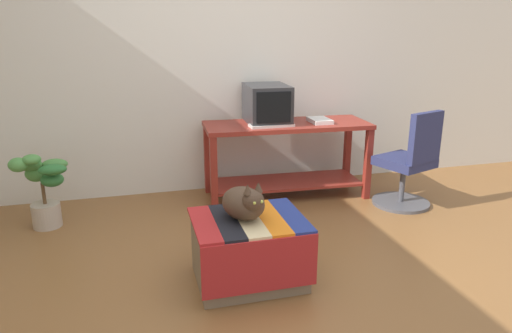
{
  "coord_description": "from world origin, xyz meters",
  "views": [
    {
      "loc": [
        -0.87,
        -2.43,
        1.58
      ],
      "look_at": [
        0.01,
        0.85,
        0.55
      ],
      "focal_mm": 32.42,
      "sensor_mm": 36.0,
      "label": 1
    }
  ],
  "objects_px": {
    "cat": "(245,203)",
    "office_chair": "(409,166)",
    "keyboard": "(271,125)",
    "desk": "(286,147)",
    "ottoman_with_blanket": "(249,250)",
    "tv_monitor": "(267,104)",
    "potted_plant": "(43,188)",
    "book": "(320,120)"
  },
  "relations": [
    {
      "from": "cat",
      "to": "keyboard",
      "type": "bearing_deg",
      "value": 50.91
    },
    {
      "from": "book",
      "to": "ottoman_with_blanket",
      "type": "relative_size",
      "value": 0.37
    },
    {
      "from": "book",
      "to": "office_chair",
      "type": "relative_size",
      "value": 0.29
    },
    {
      "from": "desk",
      "to": "ottoman_with_blanket",
      "type": "bearing_deg",
      "value": -114.14
    },
    {
      "from": "keyboard",
      "to": "potted_plant",
      "type": "xyz_separation_m",
      "value": [
        -1.94,
        -0.08,
        -0.39
      ]
    },
    {
      "from": "keyboard",
      "to": "office_chair",
      "type": "bearing_deg",
      "value": -22.21
    },
    {
      "from": "desk",
      "to": "office_chair",
      "type": "relative_size",
      "value": 1.76
    },
    {
      "from": "tv_monitor",
      "to": "cat",
      "type": "height_order",
      "value": "tv_monitor"
    },
    {
      "from": "book",
      "to": "potted_plant",
      "type": "distance_m",
      "value": 2.47
    },
    {
      "from": "cat",
      "to": "office_chair",
      "type": "relative_size",
      "value": 0.45
    },
    {
      "from": "keyboard",
      "to": "potted_plant",
      "type": "height_order",
      "value": "keyboard"
    },
    {
      "from": "potted_plant",
      "to": "desk",
      "type": "bearing_deg",
      "value": 5.26
    },
    {
      "from": "ottoman_with_blanket",
      "to": "cat",
      "type": "height_order",
      "value": "cat"
    },
    {
      "from": "keyboard",
      "to": "office_chair",
      "type": "relative_size",
      "value": 0.45
    },
    {
      "from": "ottoman_with_blanket",
      "to": "book",
      "type": "bearing_deg",
      "value": 53.15
    },
    {
      "from": "desk",
      "to": "office_chair",
      "type": "bearing_deg",
      "value": -26.99
    },
    {
      "from": "tv_monitor",
      "to": "cat",
      "type": "relative_size",
      "value": 1.36
    },
    {
      "from": "tv_monitor",
      "to": "cat",
      "type": "bearing_deg",
      "value": -108.22
    },
    {
      "from": "desk",
      "to": "potted_plant",
      "type": "height_order",
      "value": "desk"
    },
    {
      "from": "desk",
      "to": "tv_monitor",
      "type": "xyz_separation_m",
      "value": [
        -0.18,
        0.07,
        0.4
      ]
    },
    {
      "from": "book",
      "to": "potted_plant",
      "type": "bearing_deg",
      "value": -176.17
    },
    {
      "from": "tv_monitor",
      "to": "office_chair",
      "type": "distance_m",
      "value": 1.41
    },
    {
      "from": "ottoman_with_blanket",
      "to": "office_chair",
      "type": "height_order",
      "value": "office_chair"
    },
    {
      "from": "keyboard",
      "to": "office_chair",
      "type": "distance_m",
      "value": 1.29
    },
    {
      "from": "desk",
      "to": "keyboard",
      "type": "bearing_deg",
      "value": -144.82
    },
    {
      "from": "tv_monitor",
      "to": "book",
      "type": "distance_m",
      "value": 0.52
    },
    {
      "from": "desk",
      "to": "tv_monitor",
      "type": "height_order",
      "value": "tv_monitor"
    },
    {
      "from": "potted_plant",
      "to": "office_chair",
      "type": "height_order",
      "value": "office_chair"
    },
    {
      "from": "desk",
      "to": "ottoman_with_blanket",
      "type": "distance_m",
      "value": 1.65
    },
    {
      "from": "potted_plant",
      "to": "book",
      "type": "bearing_deg",
      "value": 3.25
    },
    {
      "from": "tv_monitor",
      "to": "ottoman_with_blanket",
      "type": "distance_m",
      "value": 1.76
    },
    {
      "from": "desk",
      "to": "potted_plant",
      "type": "bearing_deg",
      "value": -171.9
    },
    {
      "from": "ottoman_with_blanket",
      "to": "office_chair",
      "type": "distance_m",
      "value": 1.94
    },
    {
      "from": "ottoman_with_blanket",
      "to": "office_chair",
      "type": "bearing_deg",
      "value": 27.36
    },
    {
      "from": "keyboard",
      "to": "ottoman_with_blanket",
      "type": "xyz_separation_m",
      "value": [
        -0.55,
        -1.33,
        -0.51
      ]
    },
    {
      "from": "keyboard",
      "to": "book",
      "type": "xyz_separation_m",
      "value": [
        0.49,
        0.06,
        0.01
      ]
    },
    {
      "from": "desk",
      "to": "potted_plant",
      "type": "xyz_separation_m",
      "value": [
        -2.13,
        -0.2,
        -0.15
      ]
    },
    {
      "from": "ottoman_with_blanket",
      "to": "potted_plant",
      "type": "height_order",
      "value": "potted_plant"
    },
    {
      "from": "tv_monitor",
      "to": "office_chair",
      "type": "bearing_deg",
      "value": -26.01
    },
    {
      "from": "tv_monitor",
      "to": "desk",
      "type": "bearing_deg",
      "value": -20.23
    },
    {
      "from": "office_chair",
      "to": "desk",
      "type": "bearing_deg",
      "value": -49.47
    },
    {
      "from": "book",
      "to": "potted_plant",
      "type": "xyz_separation_m",
      "value": [
        -2.43,
        -0.14,
        -0.4
      ]
    }
  ]
}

